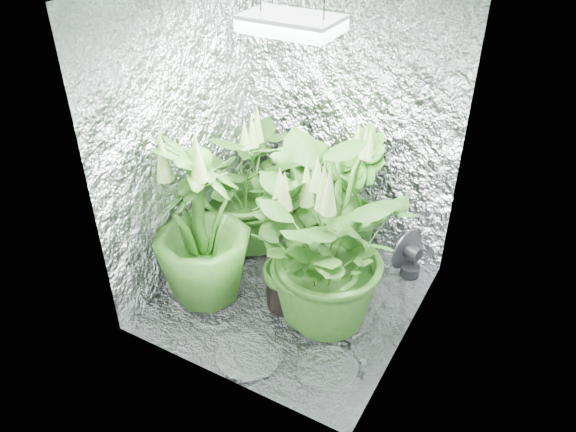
% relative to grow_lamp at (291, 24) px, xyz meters
% --- Properties ---
extents(ground, '(1.60, 1.60, 0.00)m').
position_rel_grow_lamp_xyz_m(ground, '(0.00, 0.00, -1.83)').
color(ground, white).
rests_on(ground, ground).
extents(walls, '(1.62, 1.62, 2.00)m').
position_rel_grow_lamp_xyz_m(walls, '(0.00, 0.00, -0.83)').
color(walls, white).
rests_on(walls, ground).
extents(grow_lamp, '(0.50, 0.30, 0.22)m').
position_rel_grow_lamp_xyz_m(grow_lamp, '(0.00, 0.00, 0.00)').
color(grow_lamp, gray).
rests_on(grow_lamp, ceiling).
extents(plant_a, '(1.02, 1.02, 1.11)m').
position_rel_grow_lamp_xyz_m(plant_a, '(-0.56, 0.38, -1.30)').
color(plant_a, black).
rests_on(plant_a, ground).
extents(plant_b, '(0.66, 0.66, 1.01)m').
position_rel_grow_lamp_xyz_m(plant_b, '(-0.20, 0.54, -1.36)').
color(plant_b, black).
rests_on(plant_b, ground).
extents(plant_c, '(0.69, 0.69, 1.08)m').
position_rel_grow_lamp_xyz_m(plant_c, '(0.15, 0.56, -1.32)').
color(plant_c, black).
rests_on(plant_c, ground).
extents(plant_d, '(0.89, 0.89, 1.25)m').
position_rel_grow_lamp_xyz_m(plant_d, '(-0.50, -0.26, -1.25)').
color(plant_d, black).
rests_on(plant_d, ground).
extents(plant_e, '(1.02, 1.02, 1.20)m').
position_rel_grow_lamp_xyz_m(plant_e, '(0.27, -0.12, -1.25)').
color(plant_e, black).
rests_on(plant_e, ground).
extents(plant_f, '(0.72, 0.72, 1.10)m').
position_rel_grow_lamp_xyz_m(plant_f, '(0.02, -0.06, -1.32)').
color(plant_f, black).
rests_on(plant_f, ground).
extents(circulation_fan, '(0.18, 0.30, 0.35)m').
position_rel_grow_lamp_xyz_m(circulation_fan, '(0.60, 0.63, -1.68)').
color(circulation_fan, black).
rests_on(circulation_fan, ground).
extents(plant_label, '(0.05, 0.04, 0.07)m').
position_rel_grow_lamp_xyz_m(plant_label, '(-0.43, -0.30, -1.53)').
color(plant_label, white).
rests_on(plant_label, plant_d).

